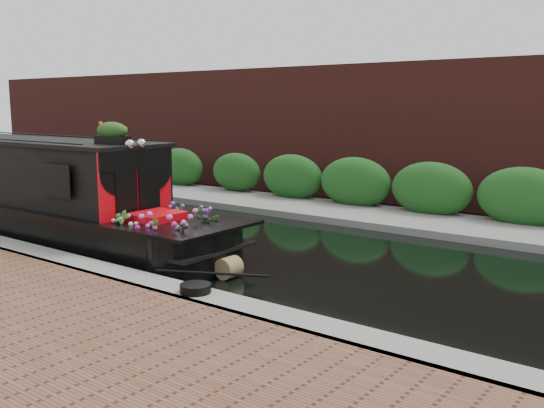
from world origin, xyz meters
The scene contains 8 objects.
ground centered at (0.00, 0.00, 0.00)m, with size 80.00×80.00×0.00m, color black.
near_bank_coping centered at (0.00, -3.30, 0.00)m, with size 40.00×0.60×0.50m, color gray.
far_bank_path centered at (0.00, 4.20, 0.00)m, with size 40.00×2.40×0.34m, color slate.
far_hedge centered at (0.00, 5.10, 0.00)m, with size 40.00×1.10×2.80m, color #1D4F1B.
far_brick_wall centered at (0.00, 7.20, 0.00)m, with size 40.00×1.00×8.00m, color #52201B.
narrowboat centered at (-4.61, -1.84, 0.80)m, with size 11.51×2.24×2.71m.
rope_fender centered at (1.56, -1.84, 0.18)m, with size 0.35×0.35×0.34m, color olive.
coiled_mooring_rope centered at (2.23, -3.29, 0.31)m, with size 0.44×0.44×0.12m, color black.
Camera 1 is at (7.96, -9.03, 2.81)m, focal length 40.00 mm.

